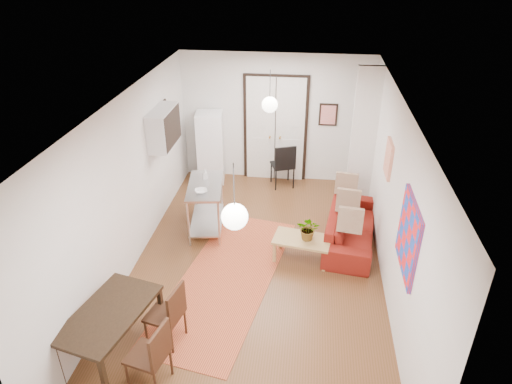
# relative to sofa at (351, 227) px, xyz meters

# --- Properties ---
(floor) EXTENTS (7.00, 7.00, 0.00)m
(floor) POSITION_rel_sofa_xyz_m (-1.63, -1.01, -0.31)
(floor) COLOR brown
(floor) RESTS_ON ground
(ceiling) EXTENTS (4.20, 7.00, 0.02)m
(ceiling) POSITION_rel_sofa_xyz_m (-1.63, -1.01, 2.59)
(ceiling) COLOR silver
(ceiling) RESTS_ON wall_back
(wall_back) EXTENTS (4.20, 0.02, 2.90)m
(wall_back) POSITION_rel_sofa_xyz_m (-1.63, 2.49, 1.14)
(wall_back) COLOR silver
(wall_back) RESTS_ON floor
(wall_front) EXTENTS (4.20, 0.02, 2.90)m
(wall_front) POSITION_rel_sofa_xyz_m (-1.63, -4.51, 1.14)
(wall_front) COLOR silver
(wall_front) RESTS_ON floor
(wall_left) EXTENTS (0.02, 7.00, 2.90)m
(wall_left) POSITION_rel_sofa_xyz_m (-3.73, -1.01, 1.14)
(wall_left) COLOR silver
(wall_left) RESTS_ON floor
(wall_right) EXTENTS (0.02, 7.00, 2.90)m
(wall_right) POSITION_rel_sofa_xyz_m (0.47, -1.01, 1.14)
(wall_right) COLOR silver
(wall_right) RESTS_ON floor
(double_doors) EXTENTS (1.44, 0.06, 2.50)m
(double_doors) POSITION_rel_sofa_xyz_m (-1.63, 2.44, 0.89)
(double_doors) COLOR white
(double_doors) RESTS_ON wall_back
(stub_partition) EXTENTS (0.50, 0.10, 2.90)m
(stub_partition) POSITION_rel_sofa_xyz_m (0.22, 1.54, 1.14)
(stub_partition) COLOR silver
(stub_partition) RESTS_ON floor
(wall_cabinet) EXTENTS (0.35, 1.00, 0.70)m
(wall_cabinet) POSITION_rel_sofa_xyz_m (-3.55, 0.49, 1.59)
(wall_cabinet) COLOR silver
(wall_cabinet) RESTS_ON wall_left
(painting_popart) EXTENTS (0.05, 1.00, 1.00)m
(painting_popart) POSITION_rel_sofa_xyz_m (0.45, -2.26, 1.34)
(painting_popart) COLOR red
(painting_popart) RESTS_ON wall_right
(painting_abstract) EXTENTS (0.05, 0.50, 0.60)m
(painting_abstract) POSITION_rel_sofa_xyz_m (0.45, -0.21, 1.49)
(painting_abstract) COLOR beige
(painting_abstract) RESTS_ON wall_right
(poster_back) EXTENTS (0.40, 0.03, 0.50)m
(poster_back) POSITION_rel_sofa_xyz_m (-0.48, 2.46, 1.29)
(poster_back) COLOR red
(poster_back) RESTS_ON wall_back
(print_left) EXTENTS (0.03, 0.44, 0.54)m
(print_left) POSITION_rel_sofa_xyz_m (-3.70, 0.99, 1.64)
(print_left) COLOR #9F6742
(print_left) RESTS_ON wall_left
(pendant_back) EXTENTS (0.30, 0.30, 0.80)m
(pendant_back) POSITION_rel_sofa_xyz_m (-1.63, 0.99, 1.94)
(pendant_back) COLOR white
(pendant_back) RESTS_ON ceiling
(pendant_front) EXTENTS (0.30, 0.30, 0.80)m
(pendant_front) POSITION_rel_sofa_xyz_m (-1.63, -3.01, 1.94)
(pendant_front) COLOR white
(pendant_front) RESTS_ON ceiling
(kilim_rug) EXTENTS (2.10, 4.00, 0.01)m
(kilim_rug) POSITION_rel_sofa_xyz_m (-2.08, -1.36, -0.30)
(kilim_rug) COLOR #B75A2D
(kilim_rug) RESTS_ON floor
(sofa) EXTENTS (2.19, 1.10, 0.61)m
(sofa) POSITION_rel_sofa_xyz_m (0.00, 0.00, 0.00)
(sofa) COLOR maroon
(sofa) RESTS_ON floor
(coffee_table) EXTENTS (1.05, 0.69, 0.43)m
(coffee_table) POSITION_rel_sofa_xyz_m (-0.88, -0.68, 0.07)
(coffee_table) COLOR tan
(coffee_table) RESTS_ON floor
(potted_plant) EXTENTS (0.43, 0.39, 0.42)m
(potted_plant) POSITION_rel_sofa_xyz_m (-0.78, -0.68, 0.34)
(potted_plant) COLOR #285A2C
(potted_plant) RESTS_ON coffee_table
(kitchen_counter) EXTENTS (0.79, 1.32, 0.95)m
(kitchen_counter) POSITION_rel_sofa_xyz_m (-2.73, 0.10, 0.32)
(kitchen_counter) COLOR #B9BDBF
(kitchen_counter) RESTS_ON floor
(bowl) EXTENTS (0.29, 0.29, 0.05)m
(bowl) POSITION_rel_sofa_xyz_m (-2.73, -0.20, 0.68)
(bowl) COLOR silver
(bowl) RESTS_ON kitchen_counter
(soap_bottle) EXTENTS (0.12, 0.12, 0.20)m
(soap_bottle) POSITION_rel_sofa_xyz_m (-2.78, 0.35, 0.75)
(soap_bottle) COLOR #52A2B3
(soap_bottle) RESTS_ON kitchen_counter
(fridge) EXTENTS (0.65, 0.65, 1.64)m
(fridge) POSITION_rel_sofa_xyz_m (-3.07, 2.14, 0.51)
(fridge) COLOR white
(fridge) RESTS_ON floor
(dining_table) EXTENTS (1.09, 1.53, 0.77)m
(dining_table) POSITION_rel_sofa_xyz_m (-3.27, -3.12, 0.38)
(dining_table) COLOR black
(dining_table) RESTS_ON floor
(dining_chair_near) EXTENTS (0.54, 0.69, 0.95)m
(dining_chair_near) POSITION_rel_sofa_xyz_m (-2.67, -2.68, 0.24)
(dining_chair_near) COLOR #392212
(dining_chair_near) RESTS_ON floor
(dining_chair_far) EXTENTS (0.54, 0.69, 0.95)m
(dining_chair_far) POSITION_rel_sofa_xyz_m (-2.67, -3.38, 0.24)
(dining_chair_far) COLOR #392212
(dining_chair_far) RESTS_ON floor
(black_side_chair) EXTENTS (0.60, 0.62, 1.03)m
(black_side_chair) POSITION_rel_sofa_xyz_m (-1.42, 2.18, 0.30)
(black_side_chair) COLOR black
(black_side_chair) RESTS_ON floor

